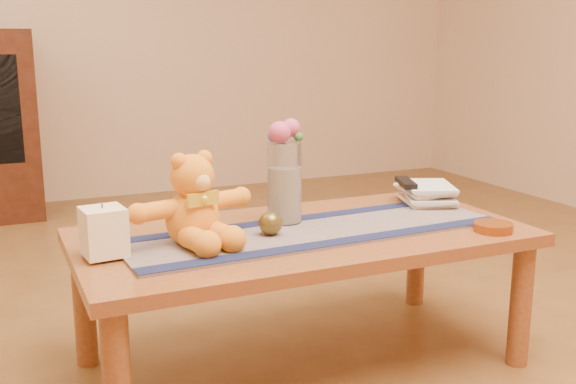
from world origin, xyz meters
name	(u,v)px	position (x,y,z in m)	size (l,w,h in m)	color
floor	(302,363)	(0.00, 0.00, 0.00)	(5.50, 5.50, 0.00)	brown
coffee_table_top	(302,237)	(0.00, 0.00, 0.43)	(1.40, 0.70, 0.04)	brown
table_leg_fr	(521,305)	(0.64, -0.29, 0.21)	(0.07, 0.07, 0.41)	brown
table_leg_bl	(84,304)	(-0.64, 0.29, 0.21)	(0.07, 0.07, 0.41)	brown
table_leg_br	(416,254)	(0.64, 0.29, 0.21)	(0.07, 0.07, 0.41)	brown
persian_runner	(315,231)	(0.03, -0.03, 0.45)	(1.20, 0.35, 0.01)	#171942
runner_border_near	(339,242)	(0.03, -0.17, 0.46)	(1.20, 0.06, 0.00)	#13193B
runner_border_far	(294,219)	(0.02, 0.12, 0.46)	(1.20, 0.06, 0.00)	#13193B
teddy_bear	(192,200)	(-0.35, 0.01, 0.58)	(0.37, 0.31, 0.25)	orange
pillar_candle	(104,232)	(-0.61, -0.02, 0.52)	(0.11, 0.11, 0.13)	#FFECBB
candle_wick	(102,206)	(-0.61, -0.02, 0.60)	(0.00, 0.00, 0.01)	black
glass_vase	(284,183)	(-0.02, 0.10, 0.59)	(0.11, 0.11, 0.26)	silver
potpourri_fill	(284,195)	(-0.02, 0.10, 0.55)	(0.09, 0.09, 0.18)	beige
rose_left	(280,132)	(-0.04, 0.09, 0.75)	(0.07, 0.07, 0.07)	#C24469
rose_right	(291,128)	(0.01, 0.10, 0.76)	(0.06, 0.06, 0.06)	#C24469
blue_flower_back	(283,132)	(-0.01, 0.13, 0.75)	(0.04, 0.04, 0.04)	#5161B0
blue_flower_side	(273,136)	(-0.05, 0.12, 0.74)	(0.04, 0.04, 0.04)	#5161B0
leaf_sprig	(299,137)	(0.02, 0.08, 0.74)	(0.03, 0.03, 0.03)	#33662D
bronze_ball	(271,223)	(-0.12, -0.02, 0.49)	(0.07, 0.07, 0.07)	brown
book_bottom	(404,202)	(0.49, 0.16, 0.46)	(0.17, 0.22, 0.02)	beige
book_lower	(406,197)	(0.49, 0.16, 0.48)	(0.16, 0.22, 0.02)	beige
book_upper	(403,192)	(0.48, 0.17, 0.50)	(0.17, 0.22, 0.02)	beige
book_top	(406,187)	(0.49, 0.16, 0.52)	(0.16, 0.22, 0.02)	beige
tv_remote	(406,183)	(0.48, 0.15, 0.54)	(0.04, 0.16, 0.02)	black
amber_dish	(493,227)	(0.54, -0.25, 0.46)	(0.12, 0.12, 0.03)	#BF5914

